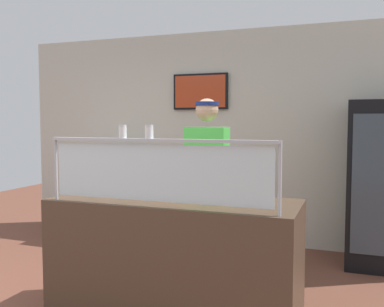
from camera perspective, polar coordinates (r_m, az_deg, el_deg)
ground_plane at (r=4.20m, az=1.16°, el=-17.45°), size 12.00×12.00×0.00m
shop_rear_unit at (r=5.56m, az=6.93°, el=2.19°), size 6.31×0.13×2.70m
serving_counter at (r=3.49m, az=-2.32°, el=-13.76°), size 1.91×0.74×0.95m
sneeze_guard at (r=3.04m, az=-4.62°, el=-1.45°), size 1.73×0.06×0.48m
pizza_tray at (r=3.47m, az=-1.94°, el=-5.48°), size 0.41×0.41×0.04m
pizza_server at (r=3.45m, az=-2.17°, el=-5.16°), size 0.09×0.28×0.01m
parmesan_shaker at (r=3.15m, az=-9.09°, el=2.77°), size 0.06×0.06×0.10m
pepper_flake_shaker at (r=3.06m, az=-5.64°, el=2.75°), size 0.06×0.06×0.10m
worker_figure at (r=4.00m, az=1.99°, el=-3.61°), size 0.41×0.50×1.76m
drink_fridge at (r=5.01m, az=23.43°, el=-3.75°), size 0.66×0.66×1.77m
prep_shelf at (r=5.86m, az=-10.99°, el=-6.44°), size 0.70×0.55×0.95m
pizza_box_stack at (r=5.77m, az=-11.04°, el=-0.49°), size 0.44×0.43×0.27m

